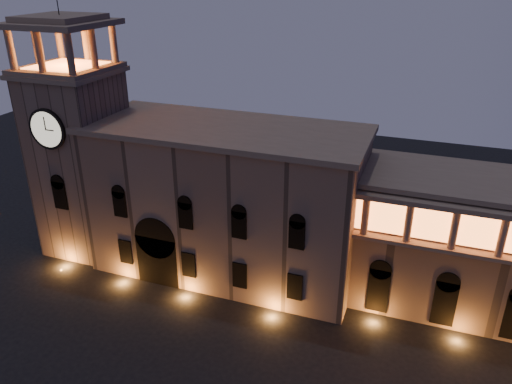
# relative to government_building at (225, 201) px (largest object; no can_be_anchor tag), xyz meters

# --- Properties ---
(government_building) EXTENTS (30.80, 12.80, 17.60)m
(government_building) POSITION_rel_government_building_xyz_m (0.00, 0.00, 0.00)
(government_building) COLOR #7A6150
(government_building) RESTS_ON ground
(clock_tower) EXTENTS (9.80, 9.80, 32.40)m
(clock_tower) POSITION_rel_government_building_xyz_m (-18.42, -0.95, 3.73)
(clock_tower) COLOR #7A6150
(clock_tower) RESTS_ON ground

